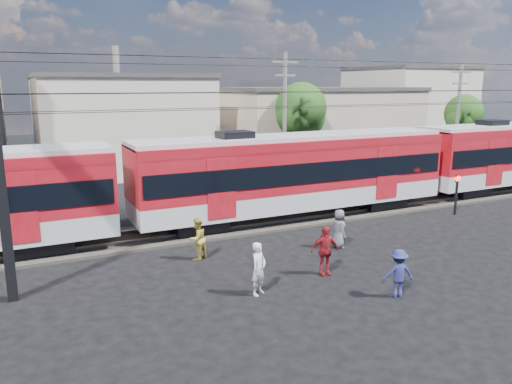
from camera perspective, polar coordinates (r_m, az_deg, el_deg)
ground at (r=17.23m, az=10.14°, el=-10.35°), size 120.00×120.00×0.00m
track_bed at (r=23.75m, az=-1.25°, el=-3.66°), size 70.00×3.40×0.12m
rail_near at (r=23.07m, az=-0.47°, el=-3.83°), size 70.00×0.12×0.12m
rail_far at (r=24.38m, az=-1.99°, el=-2.95°), size 70.00×0.12×0.12m
commuter_train at (r=24.57m, az=4.92°, el=2.44°), size 50.30×3.08×4.17m
catenary at (r=20.83m, az=-23.67°, el=7.30°), size 70.00×9.30×7.52m
building_midwest at (r=40.58m, az=-15.34°, el=7.69°), size 12.24×12.24×7.30m
building_mideast at (r=43.78m, az=6.70°, el=7.68°), size 16.32×10.20×6.30m
building_east at (r=55.46m, az=16.88°, el=9.22°), size 10.20×10.20×8.30m
utility_pole_mid at (r=31.88m, az=3.29°, el=8.56°), size 1.80×0.24×8.50m
utility_pole_east at (r=39.92m, az=22.04°, el=8.07°), size 1.80×0.24×8.00m
tree_near at (r=36.14m, az=5.34°, el=9.16°), size 3.82×3.64×6.72m
tree_far at (r=45.11m, az=22.71°, el=8.03°), size 3.36×3.12×5.76m
pedestrian_a at (r=15.92m, az=0.30°, el=-8.75°), size 0.75×0.68×1.72m
pedestrian_b at (r=19.14m, az=-6.72°, el=-5.32°), size 0.99×0.91×1.64m
pedestrian_c at (r=16.40m, az=15.93°, el=-8.91°), size 1.12×0.82×1.55m
pedestrian_d at (r=17.64m, az=7.86°, el=-6.64°), size 1.09×0.58×1.78m
pedestrian_e at (r=20.63m, az=9.46°, el=-4.16°), size 0.60×0.84×1.60m
car_silver at (r=39.69m, az=20.99°, el=2.87°), size 4.04×1.89×1.34m
crossing_signal at (r=27.28m, az=21.97°, el=0.51°), size 0.30×0.30×2.07m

